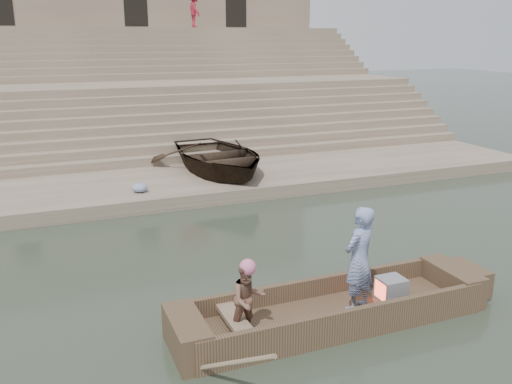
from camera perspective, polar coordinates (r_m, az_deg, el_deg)
ground at (r=9.57m, az=-15.49°, el=-14.21°), size 120.00×120.00×0.00m
lower_landing at (r=16.92m, az=-18.81°, el=-0.35°), size 32.00×4.00×0.40m
mid_landing at (r=24.03m, az=-20.24°, el=7.11°), size 32.00×3.00×2.80m
upper_landing at (r=30.87m, az=-21.00°, el=11.06°), size 32.00×3.00×5.20m
ghat_steps at (r=25.66m, az=-20.49°, el=8.49°), size 32.00×11.00×5.20m
building_wall at (r=34.80m, az=-21.70°, el=16.41°), size 32.00×5.07×11.20m
main_rowboat at (r=9.60m, az=8.01°, el=-12.86°), size 5.00×1.30×0.22m
rowboat_trim at (r=9.60m, az=9.19°, el=-11.59°), size 6.04×2.63×1.87m
standing_man at (r=9.29m, az=10.80°, el=-6.96°), size 0.79×0.66×1.84m
rowing_man at (r=8.52m, az=-0.86°, el=-11.25°), size 0.61×0.49×1.20m
television at (r=10.05m, az=13.99°, el=-9.85°), size 0.46×0.42×0.40m
beached_rowboat at (r=17.93m, az=-4.04°, el=3.79°), size 4.00×5.37×1.06m
pedestrian at (r=31.09m, az=-6.47°, el=18.53°), size 0.69×1.20×1.85m
cloth_bundles at (r=16.39m, az=-23.31°, el=-0.13°), size 12.52×1.40×0.26m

